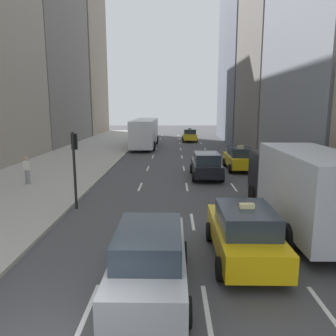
# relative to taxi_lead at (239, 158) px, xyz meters

# --- Properties ---
(sidewalk_left) EXTENTS (8.00, 66.00, 0.15)m
(sidewalk_left) POSITION_rel_taxi_lead_xyz_m (-13.80, 7.43, -0.81)
(sidewalk_left) COLOR #ADAAA3
(sidewalk_left) RESTS_ON ground
(lane_markings) EXTENTS (5.72, 56.00, 0.01)m
(lane_markings) POSITION_rel_taxi_lead_xyz_m (-4.20, 3.43, -0.87)
(lane_markings) COLOR white
(lane_markings) RESTS_ON ground
(building_row_right) EXTENTS (6.00, 51.54, 23.18)m
(building_row_right) POSITION_rel_taxi_lead_xyz_m (5.20, 6.48, 9.07)
(building_row_right) COLOR gray
(building_row_right) RESTS_ON ground
(taxi_lead) EXTENTS (2.02, 4.40, 1.87)m
(taxi_lead) POSITION_rel_taxi_lead_xyz_m (0.00, 0.00, 0.00)
(taxi_lead) COLOR yellow
(taxi_lead) RESTS_ON ground
(taxi_second) EXTENTS (2.02, 4.40, 1.87)m
(taxi_second) POSITION_rel_taxi_lead_xyz_m (-2.80, 20.58, 0.00)
(taxi_second) COLOR yellow
(taxi_second) RESTS_ON ground
(taxi_third) EXTENTS (2.02, 4.40, 1.87)m
(taxi_third) POSITION_rel_taxi_lead_xyz_m (-2.80, -14.96, 0.00)
(taxi_third) COLOR yellow
(taxi_third) RESTS_ON ground
(sedan_black_near) EXTENTS (2.02, 4.78, 1.77)m
(sedan_black_near) POSITION_rel_taxi_lead_xyz_m (-5.60, -16.78, 0.02)
(sedan_black_near) COLOR #9EA0A5
(sedan_black_near) RESTS_ON ground
(sedan_silver_behind) EXTENTS (2.02, 4.49, 1.71)m
(sedan_silver_behind) POSITION_rel_taxi_lead_xyz_m (-2.80, -2.92, -0.01)
(sedan_silver_behind) COLOR black
(sedan_silver_behind) RESTS_ON ground
(city_bus) EXTENTS (2.80, 11.61, 3.25)m
(city_bus) POSITION_rel_taxi_lead_xyz_m (-8.41, 14.31, 0.91)
(city_bus) COLOR silver
(city_bus) RESTS_ON ground
(box_truck) EXTENTS (2.58, 8.40, 3.15)m
(box_truck) POSITION_rel_taxi_lead_xyz_m (0.00, -12.05, 0.83)
(box_truck) COLOR #262628
(box_truck) RESTS_ON ground
(pedestrian_far_walking) EXTENTS (0.36, 0.22, 1.65)m
(pedestrian_far_walking) POSITION_rel_taxi_lead_xyz_m (-13.74, -5.61, 0.19)
(pedestrian_far_walking) COLOR gray
(pedestrian_far_walking) RESTS_ON sidewalk_left
(traffic_light_pole) EXTENTS (0.24, 0.42, 3.60)m
(traffic_light_pole) POSITION_rel_taxi_lead_xyz_m (-9.55, -9.83, 1.53)
(traffic_light_pole) COLOR black
(traffic_light_pole) RESTS_ON ground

